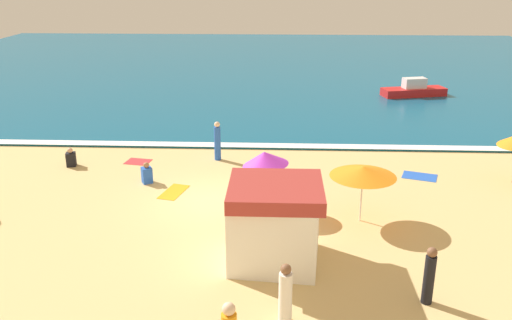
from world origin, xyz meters
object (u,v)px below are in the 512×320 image
beachgoer_7 (429,276)px  beachgoer_10 (71,158)px  lifeguard_cabana (275,223)px  beach_umbrella_5 (265,158)px  beach_umbrella_1 (363,171)px  beachgoer_2 (147,174)px  beachgoer_0 (217,141)px  small_boat_0 (414,90)px  beachgoer_9 (285,295)px

beachgoer_7 → beachgoer_10: (-12.83, 9.60, -0.43)m
lifeguard_cabana → beach_umbrella_5: 3.61m
beach_umbrella_1 → beachgoer_2: size_ratio=3.48×
beachgoer_2 → beach_umbrella_1: bearing=-20.9°
lifeguard_cabana → beachgoer_0: 9.15m
beachgoer_0 → beachgoer_2: beachgoer_0 is taller
beachgoer_7 → beach_umbrella_1: bearing=102.7°
beach_umbrella_5 → small_boat_0: size_ratio=0.52×
beachgoer_0 → beachgoer_2: (-2.52, -2.86, -0.48)m
lifeguard_cabana → small_boat_0: bearing=67.6°
lifeguard_cabana → beach_umbrella_1: bearing=44.5°
beach_umbrella_5 → beachgoer_10: (-8.49, 4.13, -1.59)m
beach_umbrella_5 → beachgoer_10: size_ratio=2.74×
small_boat_0 → beachgoer_2: bearing=-132.0°
lifeguard_cabana → beachgoer_0: (-2.65, 8.75, -0.39)m
beach_umbrella_5 → lifeguard_cabana: bearing=-83.4°
beachgoer_2 → beachgoer_7: beachgoer_7 is taller
small_boat_0 → beachgoer_9: bearing=-109.4°
beachgoer_0 → small_boat_0: 17.14m
beach_umbrella_5 → beachgoer_10: bearing=154.0°
beach_umbrella_5 → beachgoer_9: 6.56m
beach_umbrella_1 → small_boat_0: bearing=72.2°
small_boat_0 → beachgoer_10: bearing=-142.1°
beachgoer_0 → beachgoer_2: size_ratio=2.02×
beachgoer_10 → small_boat_0: small_boat_0 is taller
beachgoer_7 → beachgoer_10: 16.03m
beach_umbrella_1 → beachgoer_7: 4.98m
beachgoer_7 → lifeguard_cabana: bearing=153.7°
beachgoer_10 → small_boat_0: (17.74, 13.80, 0.13)m
beachgoer_0 → beachgoer_7: size_ratio=1.10×
beachgoer_9 → beachgoer_0: bearing=104.1°
beachgoer_9 → beachgoer_10: bearing=131.0°
beachgoer_2 → beachgoer_10: (-3.72, 1.77, -0.02)m
beachgoer_2 → beach_umbrella_5: bearing=-26.4°
beach_umbrella_1 → beachgoer_7: (1.07, -4.75, -1.00)m
lifeguard_cabana → beachgoer_7: (3.93, -1.94, -0.46)m
beachgoer_10 → small_boat_0: bearing=37.9°
beachgoer_9 → beachgoer_10: beachgoer_9 is taller
beach_umbrella_5 → beachgoer_9: (0.68, -6.42, -1.19)m
beach_umbrella_1 → beach_umbrella_5: bearing=167.8°
lifeguard_cabana → beach_umbrella_5: size_ratio=1.18×
beachgoer_0 → beachgoer_9: size_ratio=1.10×
beach_umbrella_1 → beachgoer_0: size_ratio=1.72×
beach_umbrella_1 → beachgoer_9: (-2.59, -5.71, -1.03)m
beachgoer_0 → beachgoer_10: (-6.24, -1.10, -0.50)m
beachgoer_2 → small_boat_0: small_boat_0 is taller
lifeguard_cabana → beachgoer_7: size_ratio=1.68×
beach_umbrella_1 → beachgoer_7: size_ratio=1.89×
beach_umbrella_1 → beachgoer_9: bearing=-114.4°
beach_umbrella_1 → beachgoer_0: (-5.52, 5.94, -0.94)m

